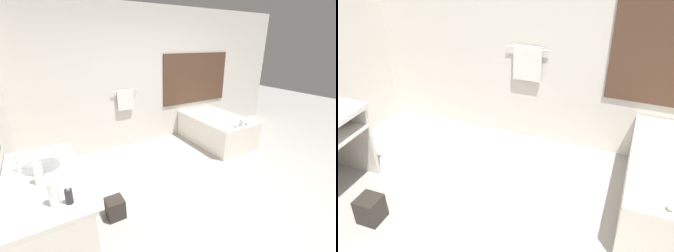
{
  "view_description": "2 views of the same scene",
  "coord_description": "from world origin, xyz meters",
  "views": [
    {
      "loc": [
        -1.77,
        -1.92,
        2.03
      ],
      "look_at": [
        -0.09,
        0.89,
        0.81
      ],
      "focal_mm": 24.0,
      "sensor_mm": 36.0,
      "label": 1
    },
    {
      "loc": [
        0.87,
        -1.6,
        2.53
      ],
      "look_at": [
        -0.16,
        1.11,
        0.79
      ],
      "focal_mm": 40.0,
      "sensor_mm": 36.0,
      "label": 2
    }
  ],
  "objects": [
    {
      "name": "waste_bin",
      "position": [
        -1.18,
        0.32,
        0.12
      ],
      "size": [
        0.21,
        0.21,
        0.25
      ],
      "color": "#2D2823",
      "rests_on": "ground_plane"
    },
    {
      "name": "wall_back_with_blinds",
      "position": [
        0.05,
        2.23,
        1.35
      ],
      "size": [
        7.4,
        0.13,
        2.7
      ],
      "color": "silver",
      "rests_on": "ground_plane"
    }
  ]
}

